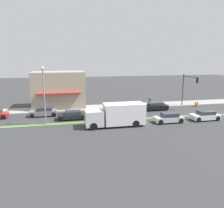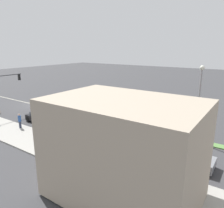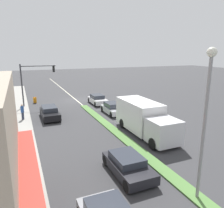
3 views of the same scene
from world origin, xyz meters
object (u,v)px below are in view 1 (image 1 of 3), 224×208
(sedan_silver, at_px, (169,118))
(suv_black, at_px, (155,106))
(suv_grey, at_px, (44,112))
(traffic_signal_main, at_px, (187,85))
(sedan_dark, at_px, (72,115))
(van_white, at_px, (205,116))
(delivery_truck, at_px, (117,115))
(pedestrian, at_px, (150,101))
(warning_aframe_sign, at_px, (196,104))
(street_lamp, at_px, (44,88))

(sedan_silver, distance_m, suv_black, 7.28)
(suv_black, relative_size, suv_grey, 1.13)
(traffic_signal_main, height_order, sedan_dark, traffic_signal_main)
(van_white, bearing_deg, delivery_truck, 90.00)
(pedestrian, distance_m, van_white, 10.83)
(warning_aframe_sign, relative_size, suv_grey, 0.21)
(traffic_signal_main, bearing_deg, suv_grey, 92.65)
(delivery_truck, bearing_deg, sedan_dark, 51.14)
(sedan_silver, distance_m, sedan_dark, 13.33)
(pedestrian, relative_size, sedan_silver, 0.44)
(street_lamp, xyz_separation_m, suv_black, (5.00, -17.09, -4.12))
(pedestrian, height_order, delivery_truck, delivery_truck)
(traffic_signal_main, bearing_deg, suv_black, 99.81)
(street_lamp, xyz_separation_m, sedan_dark, (2.20, -3.41, -4.19))
(street_lamp, height_order, pedestrian, street_lamp)
(warning_aframe_sign, height_order, sedan_dark, sedan_dark)
(warning_aframe_sign, bearing_deg, van_white, 153.69)
(traffic_signal_main, xyz_separation_m, sedan_silver, (-8.32, 7.60, -3.26))
(street_lamp, distance_m, sedan_dark, 5.83)
(pedestrian, bearing_deg, suv_black, 174.30)
(delivery_truck, bearing_deg, suv_grey, 52.97)
(street_lamp, relative_size, van_white, 1.91)
(van_white, relative_size, suv_grey, 0.99)
(suv_grey, bearing_deg, traffic_signal_main, -87.35)
(suv_black, bearing_deg, sedan_dark, 101.57)
(pedestrian, xyz_separation_m, suv_grey, (-2.80, 18.04, -0.36))
(warning_aframe_sign, relative_size, sedan_dark, 0.21)
(van_white, bearing_deg, pedestrian, 22.40)
(delivery_truck, distance_m, suv_grey, 11.98)
(warning_aframe_sign, bearing_deg, delivery_truck, 116.17)
(delivery_truck, distance_m, suv_black, 10.96)
(van_white, relative_size, sedan_dark, 0.98)
(street_lamp, relative_size, pedestrian, 4.39)
(traffic_signal_main, height_order, sedan_silver, traffic_signal_main)
(delivery_truck, relative_size, suv_grey, 1.92)
(sedan_silver, bearing_deg, warning_aframe_sign, -49.37)
(suv_black, distance_m, suv_grey, 17.76)
(street_lamp, xyz_separation_m, delivery_truck, (-2.20, -8.88, -3.31))
(traffic_signal_main, bearing_deg, warning_aframe_sign, -93.96)
(suv_black, bearing_deg, van_white, -148.55)
(pedestrian, distance_m, warning_aframe_sign, 8.39)
(traffic_signal_main, distance_m, van_white, 9.19)
(delivery_truck, bearing_deg, warning_aframe_sign, -63.83)
(traffic_signal_main, distance_m, sedan_dark, 20.83)
(delivery_truck, relative_size, suv_black, 1.71)
(traffic_signal_main, xyz_separation_m, pedestrian, (1.68, 6.23, -2.90))
(warning_aframe_sign, bearing_deg, pedestrian, 77.48)
(pedestrian, xyz_separation_m, delivery_truck, (-10.00, 8.50, 0.47))
(pedestrian, relative_size, sedan_dark, 0.43)
(suv_black, height_order, van_white, suv_black)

